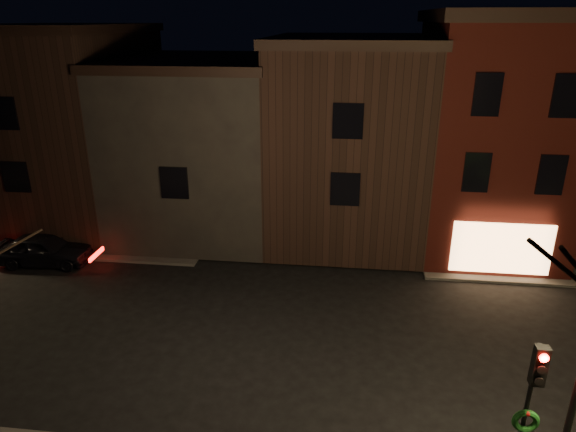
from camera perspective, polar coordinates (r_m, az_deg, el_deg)
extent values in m
plane|color=black|center=(17.99, 0.64, -13.68)|extent=(120.00, 120.00, 0.00)
cube|color=#2D2B28|center=(42.12, -24.26, 5.21)|extent=(30.00, 30.00, 0.12)
cube|color=#3F0F0B|center=(25.55, 21.54, 8.03)|extent=(6.00, 8.00, 10.00)
cube|color=black|center=(25.02, 23.23, 19.77)|extent=(6.50, 8.50, 0.50)
cube|color=#E9A769|center=(22.91, 22.62, -3.33)|extent=(4.00, 0.12, 2.20)
cube|color=black|center=(25.82, 6.65, 8.33)|extent=(7.00, 10.00, 9.00)
cube|color=black|center=(25.21, 7.12, 18.81)|extent=(7.30, 10.30, 0.40)
cube|color=black|center=(26.95, -9.13, 7.66)|extent=(7.50, 10.00, 8.00)
cube|color=black|center=(26.31, -9.68, 16.58)|extent=(7.80, 10.30, 0.40)
cube|color=black|center=(29.61, -23.02, 8.95)|extent=(7.00, 10.00, 9.50)
cube|color=black|center=(29.12, -24.46, 18.47)|extent=(7.30, 10.30, 0.40)
cylinder|color=black|center=(12.16, 29.10, -18.02)|extent=(0.14, 0.14, 6.00)
cylinder|color=black|center=(12.99, 24.70, -20.05)|extent=(0.10, 0.10, 4.00)
cube|color=black|center=(11.91, 26.15, -14.71)|extent=(0.28, 0.22, 0.90)
cylinder|color=#FF0C07|center=(11.67, 26.55, -13.92)|extent=(0.18, 0.06, 0.18)
cylinder|color=black|center=(11.82, 26.33, -15.04)|extent=(0.18, 0.06, 0.18)
cylinder|color=black|center=(11.98, 26.10, -16.14)|extent=(0.18, 0.06, 0.18)
torus|color=#0C380F|center=(12.86, 24.89, -19.97)|extent=(0.58, 0.14, 0.58)
sphere|color=#990C0C|center=(12.71, 25.08, -19.27)|extent=(0.12, 0.12, 0.12)
imported|color=black|center=(25.21, -25.51, -3.38)|extent=(4.21, 1.92, 1.40)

